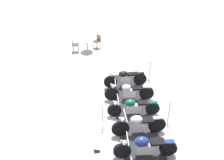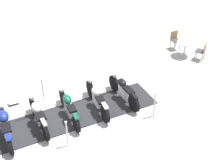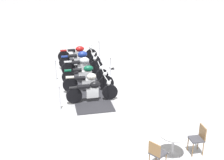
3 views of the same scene
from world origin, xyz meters
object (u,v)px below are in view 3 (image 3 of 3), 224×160
motorcycle_forest (86,73)px  stanchion_right_rear (99,52)px  motorcycle_navy (80,59)px  stanchion_left_front (60,101)px  motorcycle_cream (89,82)px  cafe_chair_near_table (157,153)px  info_placard (112,68)px  motorcycle_black (93,91)px  cafe_table (173,140)px  cafe_chair_across_table (199,137)px  motorcycle_maroon (78,53)px  stanchion_left_mid (56,74)px  stanchion_right_mid (110,70)px  motorcycle_chrome (83,65)px

motorcycle_forest → stanchion_right_rear: 4.08m
motorcycle_navy → stanchion_left_front: 5.16m
motorcycle_cream → cafe_chair_near_table: size_ratio=2.29×
stanchion_right_rear → info_placard: bearing=-19.7°
motorcycle_black → cafe_table: bearing=-69.8°
motorcycle_forest → cafe_table: bearing=-72.3°
cafe_chair_across_table → cafe_chair_near_table: bearing=17.0°
motorcycle_navy → cafe_table: size_ratio=2.49×
motorcycle_cream → motorcycle_maroon: (-3.92, 2.10, 0.04)m
motorcycle_black → stanchion_left_front: (-0.19, -1.47, -0.10)m
motorcycle_navy → stanchion_left_mid: size_ratio=1.84×
stanchion_right_mid → motorcycle_forest: bearing=-95.1°
stanchion_right_rear → cafe_chair_near_table: (9.44, -5.30, 0.16)m
stanchion_left_front → cafe_table: size_ratio=1.34×
stanchion_left_mid → stanchion_right_rear: size_ratio=1.04×
motorcycle_forest → stanchion_right_rear: stanchion_right_rear is taller
motorcycle_chrome → motorcycle_navy: bearing=89.0°
motorcycle_cream → stanchion_right_rear: (-3.76, 3.51, -0.11)m
stanchion_right_rear → motorcycle_forest: bearing=-46.9°
motorcycle_black → stanchion_right_rear: (-4.74, 4.03, -0.14)m
motorcycle_forest → stanchion_right_rear: bearing=73.7°
motorcycle_navy → stanchion_right_mid: stanchion_right_mid is taller
stanchion_left_front → stanchion_right_mid: stanchion_left_front is taller
motorcycle_cream → cafe_table: (5.60, -0.98, 0.09)m
stanchion_left_mid → cafe_chair_across_table: bearing=1.3°
motorcycle_black → cafe_table: 4.65m
motorcycle_cream → cafe_chair_across_table: 6.00m
motorcycle_chrome → stanchion_right_mid: (1.11, 0.91, -0.19)m
motorcycle_chrome → motorcycle_navy: size_ratio=0.97×
motorcycle_black → stanchion_right_rear: 6.22m
motorcycle_forest → stanchion_right_mid: stanchion_right_mid is taller
motorcycle_navy → cafe_table: (8.54, -2.55, 0.07)m
stanchion_right_rear → motorcycle_cream: bearing=-43.0°
motorcycle_chrome → cafe_chair_across_table: bearing=-72.4°
motorcycle_navy → stanchion_left_mid: bearing=-127.1°
stanchion_left_front → info_placard: bearing=117.5°
motorcycle_black → motorcycle_cream: (-0.98, 0.52, -0.02)m
stanchion_left_front → motorcycle_navy: bearing=136.3°
stanchion_right_rear → cafe_table: size_ratio=1.30×
motorcycle_chrome → motorcycle_forest: bearing=-90.8°
motorcycle_forest → stanchion_right_mid: bearing=25.5°
stanchion_left_front → motorcycle_cream: bearing=111.5°
motorcycle_black → stanchion_right_rear: stanchion_right_rear is taller
motorcycle_black → stanchion_right_mid: bearing=62.1°
motorcycle_maroon → info_placard: bearing=-47.2°
motorcycle_black → cafe_table: motorcycle_black is taller
motorcycle_navy → stanchion_left_mid: stanchion_left_mid is taller
stanchion_right_rear → cafe_table: 10.38m
info_placard → stanchion_left_front: bearing=-34.5°
motorcycle_cream → motorcycle_forest: motorcycle_cream is taller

